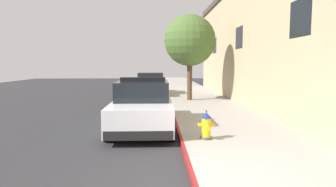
{
  "coord_description": "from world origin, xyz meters",
  "views": [
    {
      "loc": [
        -0.66,
        -4.69,
        2.11
      ],
      "look_at": [
        -0.27,
        6.48,
        1.0
      ],
      "focal_mm": 31.52,
      "sensor_mm": 36.0,
      "label": 1
    }
  ],
  "objects_px": {
    "parked_car_silver_ahead": "(151,85)",
    "street_tree": "(190,41)",
    "police_cruiser": "(143,106)",
    "fire_hydrant": "(206,126)"
  },
  "relations": [
    {
      "from": "parked_car_silver_ahead",
      "to": "street_tree",
      "type": "xyz_separation_m",
      "value": [
        2.22,
        -3.77,
        2.65
      ]
    },
    {
      "from": "police_cruiser",
      "to": "parked_car_silver_ahead",
      "type": "xyz_separation_m",
      "value": [
        0.03,
        10.25,
        -0.0
      ]
    },
    {
      "from": "police_cruiser",
      "to": "fire_hydrant",
      "type": "xyz_separation_m",
      "value": [
        1.77,
        -2.11,
        -0.25
      ]
    },
    {
      "from": "parked_car_silver_ahead",
      "to": "fire_hydrant",
      "type": "distance_m",
      "value": 12.49
    },
    {
      "from": "police_cruiser",
      "to": "fire_hydrant",
      "type": "bearing_deg",
      "value": -50.05
    },
    {
      "from": "police_cruiser",
      "to": "fire_hydrant",
      "type": "height_order",
      "value": "police_cruiser"
    },
    {
      "from": "parked_car_silver_ahead",
      "to": "street_tree",
      "type": "relative_size",
      "value": 1.04
    },
    {
      "from": "fire_hydrant",
      "to": "street_tree",
      "type": "relative_size",
      "value": 0.16
    },
    {
      "from": "fire_hydrant",
      "to": "street_tree",
      "type": "xyz_separation_m",
      "value": [
        0.48,
        8.59,
        2.9
      ]
    },
    {
      "from": "parked_car_silver_ahead",
      "to": "street_tree",
      "type": "distance_m",
      "value": 5.12
    }
  ]
}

